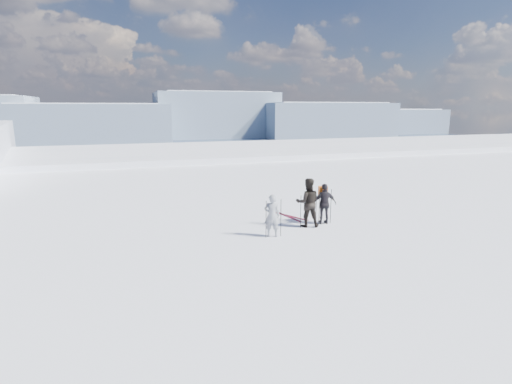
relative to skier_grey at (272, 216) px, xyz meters
The scene contains 8 objects.
lake_basin 27.54m from the skier_grey, 86.36° to the left, with size 820.00×820.00×71.62m.
far_mountain_range 452.45m from the skier_grey, 86.03° to the left, with size 770.00×110.00×53.00m.
skier_grey is the anchor object (origin of this frame).
skier_dark 1.88m from the skier_grey, 23.28° to the left, with size 0.91×0.71×1.88m, color black.
skier_pack 2.64m from the skier_grey, 18.81° to the left, with size 0.94×0.39×1.60m, color black.
backpack 2.97m from the skier_grey, 23.37° to the left, with size 0.34×0.19×0.45m, color orange.
ski_poles 1.48m from the skier_grey, 17.85° to the left, with size 3.03×0.93×1.37m.
skis_loose 2.82m from the skier_grey, 53.20° to the left, with size 0.86×1.68×0.03m.
Camera 1 is at (-6.43, -9.14, 4.46)m, focal length 28.00 mm.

